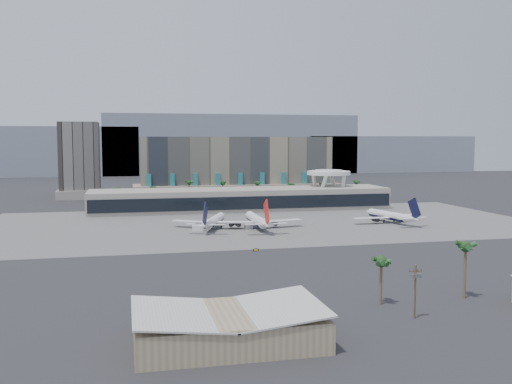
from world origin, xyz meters
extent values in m
plane|color=#232326|center=(0.00, 0.00, 0.00)|extent=(900.00, 900.00, 0.00)
cube|color=#5B5B59|center=(0.00, 55.00, 0.03)|extent=(260.00, 130.00, 0.06)
cube|color=gray|center=(-180.00, 470.00, 27.50)|extent=(260.00, 60.00, 55.00)
cube|color=gray|center=(60.00, 470.00, 35.00)|extent=(300.00, 60.00, 70.00)
cube|color=gray|center=(260.00, 470.00, 22.50)|extent=(220.00, 60.00, 45.00)
cube|color=gray|center=(10.00, 175.00, 21.00)|extent=(130.00, 22.00, 42.00)
cube|color=tan|center=(10.00, 173.00, 5.00)|extent=(140.00, 30.00, 10.00)
cube|color=teal|center=(-50.00, 163.00, 9.00)|extent=(3.00, 2.00, 18.00)
cube|color=teal|center=(-35.00, 163.00, 9.00)|extent=(3.00, 2.00, 18.00)
cube|color=teal|center=(-20.00, 163.00, 9.00)|extent=(3.00, 2.00, 18.00)
cube|color=teal|center=(-5.00, 163.00, 9.00)|extent=(3.00, 2.00, 18.00)
cube|color=teal|center=(10.00, 163.00, 9.00)|extent=(3.00, 2.00, 18.00)
cube|color=teal|center=(25.00, 163.00, 9.00)|extent=(3.00, 2.00, 18.00)
cube|color=teal|center=(40.00, 163.00, 9.00)|extent=(3.00, 2.00, 18.00)
cube|color=teal|center=(55.00, 163.00, 9.00)|extent=(3.00, 2.00, 18.00)
cube|color=teal|center=(70.00, 163.00, 9.00)|extent=(3.00, 2.00, 18.00)
cube|color=black|center=(-95.00, 200.00, 26.00)|extent=(26.00, 26.00, 52.00)
cube|color=#B5AE9F|center=(-95.00, 200.00, 3.00)|extent=(30.00, 30.00, 6.00)
cube|color=#B5AE9F|center=(0.00, 110.00, 6.00)|extent=(170.00, 32.00, 12.00)
cube|color=black|center=(0.00, 93.80, 5.50)|extent=(168.00, 0.60, 7.00)
cube|color=black|center=(0.00, 110.00, 13.25)|extent=(170.00, 12.00, 2.50)
cylinder|color=white|center=(61.36, 122.36, 11.00)|extent=(6.98, 6.99, 21.89)
cylinder|color=white|center=(48.64, 122.36, 11.00)|extent=(6.98, 6.99, 21.89)
cylinder|color=white|center=(48.64, 109.64, 11.00)|extent=(6.98, 6.99, 21.89)
cylinder|color=white|center=(61.36, 109.64, 11.00)|extent=(6.98, 6.99, 21.89)
cylinder|color=white|center=(55.00, 116.00, 20.00)|extent=(26.00, 26.00, 2.20)
cylinder|color=white|center=(55.00, 116.00, 21.30)|extent=(16.00, 16.00, 1.20)
cylinder|color=brown|center=(-70.00, 145.00, 6.00)|extent=(0.70, 0.70, 12.00)
sphere|color=#1F451B|center=(-70.00, 145.00, 11.70)|extent=(2.80, 2.80, 2.80)
cylinder|color=brown|center=(-48.00, 145.00, 6.00)|extent=(0.70, 0.70, 12.00)
sphere|color=#1F451B|center=(-48.00, 145.00, 11.70)|extent=(2.80, 2.80, 2.80)
cylinder|color=brown|center=(-26.00, 145.00, 6.00)|extent=(0.70, 0.70, 12.00)
sphere|color=#1F451B|center=(-26.00, 145.00, 11.70)|extent=(2.80, 2.80, 2.80)
cylinder|color=brown|center=(-5.00, 145.00, 6.00)|extent=(0.70, 0.70, 12.00)
sphere|color=#1F451B|center=(-5.00, 145.00, 11.70)|extent=(2.80, 2.80, 2.80)
cylinder|color=brown|center=(18.00, 145.00, 6.00)|extent=(0.70, 0.70, 12.00)
sphere|color=#1F451B|center=(18.00, 145.00, 11.70)|extent=(2.80, 2.80, 2.80)
cylinder|color=brown|center=(40.00, 145.00, 6.00)|extent=(0.70, 0.70, 12.00)
sphere|color=#1F451B|center=(40.00, 145.00, 11.70)|extent=(2.80, 2.80, 2.80)
cylinder|color=brown|center=(62.00, 145.00, 6.00)|extent=(0.70, 0.70, 12.00)
sphere|color=#1F451B|center=(62.00, 145.00, 11.70)|extent=(2.80, 2.80, 2.80)
cylinder|color=brown|center=(85.00, 145.00, 6.00)|extent=(0.70, 0.70, 12.00)
sphere|color=#1F451B|center=(85.00, 145.00, 11.70)|extent=(2.80, 2.80, 2.80)
cube|color=gray|center=(-45.00, -102.00, 3.00)|extent=(36.00, 22.00, 6.00)
cube|color=silver|center=(-54.00, -102.00, 6.40)|extent=(18.65, 22.60, 2.30)
cube|color=silver|center=(-36.00, -102.00, 6.40)|extent=(18.65, 22.60, 2.30)
cylinder|color=#4C3826|center=(-2.00, -96.00, 6.00)|extent=(0.44, 0.44, 12.00)
cube|color=#4C3826|center=(-2.00, -96.00, 10.60)|extent=(3.20, 0.22, 0.22)
cylinder|color=slate|center=(-2.90, -96.35, 9.60)|extent=(0.56, 0.56, 0.90)
cylinder|color=slate|center=(-2.00, -96.35, 9.60)|extent=(0.56, 0.56, 0.90)
cylinder|color=slate|center=(-1.10, -96.35, 9.60)|extent=(0.56, 0.56, 0.90)
cylinder|color=black|center=(-3.40, -96.00, 10.85)|extent=(0.12, 0.12, 0.30)
cylinder|color=black|center=(-0.60, -96.00, 10.85)|extent=(0.12, 0.12, 0.30)
cylinder|color=white|center=(-25.31, 44.02, 3.52)|extent=(13.18, 26.30, 3.91)
cylinder|color=black|center=(-25.31, 44.02, 3.37)|extent=(12.92, 25.77, 3.83)
cone|color=white|center=(-19.85, 58.30, 3.52)|extent=(5.22, 5.50, 3.91)
cone|color=white|center=(-31.48, 27.92, 3.81)|extent=(6.79, 9.61, 3.91)
cube|color=white|center=(-35.70, 46.95, 2.93)|extent=(16.89, 12.85, 0.34)
cube|color=white|center=(-15.62, 39.27, 2.93)|extent=(17.98, 6.60, 0.34)
cylinder|color=black|center=(-32.79, 46.36, 1.95)|extent=(3.41, 4.42, 2.15)
cylinder|color=black|center=(-18.19, 40.77, 1.95)|extent=(3.41, 4.42, 2.15)
cube|color=black|center=(-32.00, 26.55, 8.89)|extent=(3.63, 8.46, 10.29)
cube|color=white|center=(-35.93, 28.58, 4.30)|extent=(7.88, 5.66, 0.24)
cube|color=white|center=(-27.72, 25.44, 4.30)|extent=(8.10, 3.85, 0.24)
cylinder|color=black|center=(-21.60, 53.73, 0.78)|extent=(0.49, 0.49, 1.56)
cylinder|color=black|center=(-28.58, 44.23, 0.78)|extent=(0.68, 0.68, 1.56)
cylinder|color=black|center=(-22.74, 41.99, 0.78)|extent=(0.68, 0.68, 1.56)
cylinder|color=white|center=(-7.08, 40.24, 3.81)|extent=(4.51, 28.93, 4.24)
cylinder|color=black|center=(-7.08, 40.24, 3.65)|extent=(4.42, 28.35, 4.15)
cone|color=white|center=(-6.93, 56.80, 3.81)|extent=(4.28, 4.80, 4.24)
cone|color=white|center=(-7.26, 21.56, 4.13)|extent=(4.33, 9.57, 4.24)
cube|color=white|center=(-18.74, 39.29, 3.18)|extent=(19.53, 8.27, 0.37)
cube|color=white|center=(4.55, 39.07, 3.18)|extent=(19.52, 7.94, 0.37)
cylinder|color=black|center=(-15.56, 39.79, 2.12)|extent=(2.37, 4.26, 2.33)
cylinder|color=black|center=(1.38, 39.63, 2.12)|extent=(2.37, 4.26, 2.33)
cube|color=red|center=(-7.27, 19.97, 9.64)|extent=(0.62, 9.62, 11.15)
cube|color=white|center=(-12.03, 20.54, 4.66)|extent=(8.72, 3.56, 0.26)
cube|color=white|center=(-2.50, 20.45, 4.66)|extent=(8.70, 3.41, 0.26)
cylinder|color=black|center=(-6.98, 51.50, 0.85)|extent=(0.53, 0.53, 1.69)
cylinder|color=black|center=(-10.48, 39.21, 0.85)|extent=(0.74, 0.74, 1.69)
cylinder|color=black|center=(-3.70, 39.15, 0.85)|extent=(0.74, 0.74, 1.69)
cylinder|color=white|center=(58.88, 43.31, 3.46)|extent=(9.73, 26.37, 3.84)
cylinder|color=black|center=(58.88, 43.31, 3.31)|extent=(9.54, 25.84, 3.76)
cone|color=white|center=(55.44, 57.93, 3.46)|extent=(4.73, 5.08, 3.84)
cone|color=white|center=(62.75, 26.83, 3.74)|extent=(5.72, 9.29, 3.84)
cube|color=white|center=(48.82, 39.96, 2.88)|extent=(17.36, 4.21, 0.34)
cube|color=white|center=(69.38, 44.80, 2.88)|extent=(17.27, 10.84, 0.34)
cylinder|color=black|center=(51.51, 41.09, 1.92)|extent=(2.93, 4.22, 2.11)
cylinder|color=black|center=(66.46, 44.60, 1.92)|extent=(2.93, 4.22, 2.11)
cube|color=black|center=(63.08, 25.43, 8.74)|extent=(2.46, 8.60, 10.11)
cube|color=white|center=(58.77, 24.91, 4.22)|extent=(7.84, 2.80, 0.24)
cube|color=white|center=(67.18, 26.88, 4.22)|extent=(7.92, 4.75, 0.24)
cylinder|color=black|center=(56.54, 53.26, 0.77)|extent=(0.48, 0.48, 1.54)
cylinder|color=black|center=(56.11, 41.68, 0.77)|extent=(0.67, 0.67, 1.54)
cylinder|color=black|center=(62.09, 43.08, 0.77)|extent=(0.67, 0.67, 1.54)
cube|color=white|center=(-33.93, 37.26, 1.18)|extent=(5.01, 2.78, 2.35)
cube|color=silver|center=(-11.07, 38.05, 0.91)|extent=(3.99, 3.02, 1.82)
cube|color=black|center=(-19.23, -12.78, 0.45)|extent=(2.01, 0.66, 0.91)
cube|color=orange|center=(-19.23, -12.95, 0.45)|extent=(1.43, 0.33, 0.54)
cylinder|color=black|center=(-19.96, -12.78, 0.27)|extent=(0.11, 0.11, 0.54)
cylinder|color=black|center=(-18.51, -12.78, 0.27)|extent=(0.11, 0.11, 0.54)
cylinder|color=brown|center=(-4.67, -84.31, 5.37)|extent=(0.70, 0.70, 10.75)
sphere|color=#1F451B|center=(-4.67, -84.31, 10.45)|extent=(2.80, 2.80, 2.80)
cylinder|color=brown|center=(18.07, -83.95, 6.69)|extent=(0.70, 0.70, 13.37)
sphere|color=#1F451B|center=(18.07, -83.95, 13.07)|extent=(2.80, 2.80, 2.80)
camera|label=1|loc=(-63.63, -208.50, 39.23)|focal=40.00mm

